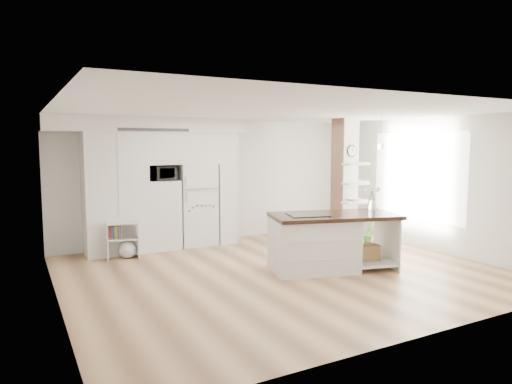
% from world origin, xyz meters
% --- Properties ---
extents(floor, '(7.00, 6.00, 0.01)m').
position_xyz_m(floor, '(0.00, 0.00, 0.00)').
color(floor, tan).
rests_on(floor, ground).
extents(room, '(7.04, 6.04, 2.72)m').
position_xyz_m(room, '(0.00, 0.00, 1.86)').
color(room, white).
rests_on(room, ground).
extents(cabinet_wall, '(4.00, 0.71, 2.70)m').
position_xyz_m(cabinet_wall, '(-1.45, 2.67, 1.51)').
color(cabinet_wall, silver).
rests_on(cabinet_wall, floor).
extents(refrigerator, '(0.78, 0.69, 1.75)m').
position_xyz_m(refrigerator, '(-0.53, 2.68, 0.88)').
color(refrigerator, silver).
rests_on(refrigerator, floor).
extents(column, '(0.69, 0.90, 2.70)m').
position_xyz_m(column, '(2.38, 1.13, 1.35)').
color(column, silver).
rests_on(column, floor).
extents(window, '(0.00, 2.40, 2.40)m').
position_xyz_m(window, '(3.48, 0.30, 1.50)').
color(window, white).
rests_on(window, room).
extents(pendant_light, '(0.12, 0.12, 0.10)m').
position_xyz_m(pendant_light, '(1.70, 0.15, 2.12)').
color(pendant_light, white).
rests_on(pendant_light, room).
extents(kitchen_island, '(2.35, 1.56, 1.54)m').
position_xyz_m(kitchen_island, '(0.63, -0.21, 0.50)').
color(kitchen_island, silver).
rests_on(kitchen_island, floor).
extents(bookshelf, '(0.64, 0.45, 0.70)m').
position_xyz_m(bookshelf, '(-2.15, 2.20, 0.31)').
color(bookshelf, silver).
rests_on(bookshelf, floor).
extents(floor_plant_a, '(0.31, 0.29, 0.46)m').
position_xyz_m(floor_plant_a, '(2.80, 0.96, 0.23)').
color(floor_plant_a, '#357D32').
rests_on(floor_plant_a, floor).
extents(floor_plant_b, '(0.37, 0.37, 0.51)m').
position_xyz_m(floor_plant_b, '(3.00, 1.95, 0.26)').
color(floor_plant_b, '#357D32').
rests_on(floor_plant_b, floor).
extents(microwave, '(0.54, 0.37, 0.30)m').
position_xyz_m(microwave, '(-1.27, 2.62, 1.57)').
color(microwave, '#2D2D2D').
rests_on(microwave, cabinet_wall).
extents(shelf_plant, '(0.27, 0.23, 0.30)m').
position_xyz_m(shelf_plant, '(2.63, 1.30, 1.52)').
color(shelf_plant, '#357D32').
rests_on(shelf_plant, column).
extents(decor_bowl, '(0.22, 0.22, 0.05)m').
position_xyz_m(decor_bowl, '(2.30, 0.90, 1.00)').
color(decor_bowl, white).
rests_on(decor_bowl, column).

